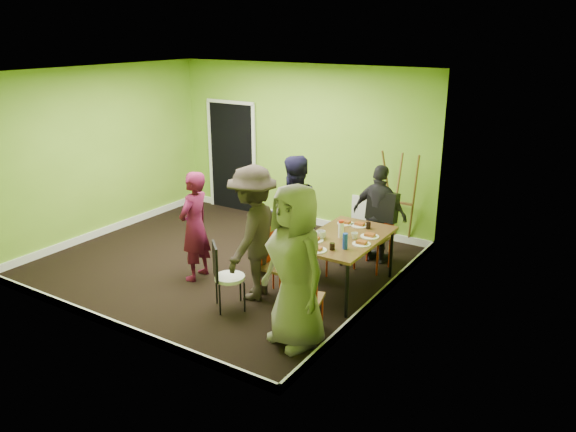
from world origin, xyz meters
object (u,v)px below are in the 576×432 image
chair_left_far (305,238)px  person_front_end (295,267)px  person_left_far (293,215)px  orange_bottle (343,229)px  easel (399,201)px  person_left_near (253,233)px  chair_front_end (304,294)px  person_back_end (380,214)px  blue_bottle (345,241)px  person_standing (195,226)px  chair_left_near (272,260)px  chair_back_end (380,214)px  dining_table (345,241)px  thermos (341,230)px  chair_bentwood (225,273)px

chair_left_far → person_front_end: person_front_end is taller
person_front_end → person_left_far: bearing=143.7°
orange_bottle → person_front_end: bearing=-80.8°
easel → person_left_near: person_left_near is taller
chair_front_end → person_back_end: bearing=78.1°
blue_bottle → person_standing: size_ratio=0.13×
chair_left_near → easel: size_ratio=0.57×
chair_left_far → person_front_end: bearing=38.5°
person_back_end → person_front_end: 2.65m
chair_back_end → dining_table: bearing=91.8°
chair_left_far → chair_back_end: (0.72, 0.93, 0.22)m
orange_bottle → easel: bearing=85.9°
person_standing → person_front_end: person_front_end is taller
chair_left_far → easel: size_ratio=0.64×
easel → person_standing: bearing=-126.2°
chair_left_far → thermos: bearing=88.1°
easel → person_back_end: (-0.03, -0.71, -0.03)m
easel → person_left_near: (-0.91, -2.67, 0.11)m
blue_bottle → chair_front_end: bearing=-91.5°
chair_front_end → orange_bottle: bearing=84.6°
orange_bottle → person_front_end: size_ratio=0.05×
person_left_far → blue_bottle: bearing=88.2°
orange_bottle → blue_bottle: bearing=-60.0°
chair_left_far → person_front_end: size_ratio=0.54×
chair_left_far → chair_back_end: 1.19m
chair_left_near → person_left_far: (-0.16, 0.78, 0.36)m
chair_bentwood → blue_bottle: (1.19, 0.92, 0.37)m
chair_bentwood → person_front_end: person_front_end is taller
chair_back_end → person_left_far: bearing=49.2°
chair_left_near → dining_table: bearing=132.9°
thermos → blue_bottle: bearing=-55.3°
chair_left_far → chair_bentwood: size_ratio=1.15×
easel → blue_bottle: size_ratio=7.71×
easel → chair_left_near: bearing=-106.4°
dining_table → thermos: (-0.03, -0.05, 0.16)m
chair_back_end → person_front_end: 2.53m
chair_bentwood → easel: size_ratio=0.56×
chair_bentwood → orange_bottle: 1.71m
thermos → chair_front_end: bearing=-81.0°
chair_back_end → person_left_near: bearing=67.8°
person_left_near → person_back_end: bearing=143.7°
chair_back_end → easel: (-0.03, 0.82, -0.01)m
easel → person_left_near: size_ratio=0.89×
dining_table → chair_back_end: 1.03m
dining_table → chair_left_far: 0.68m
person_front_end → blue_bottle: bearing=109.5°
chair_back_end → chair_left_near: bearing=70.4°
person_left_near → person_back_end: (0.89, 1.96, -0.14)m
person_left_far → person_front_end: 1.92m
easel → chair_left_far: bearing=-111.4°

